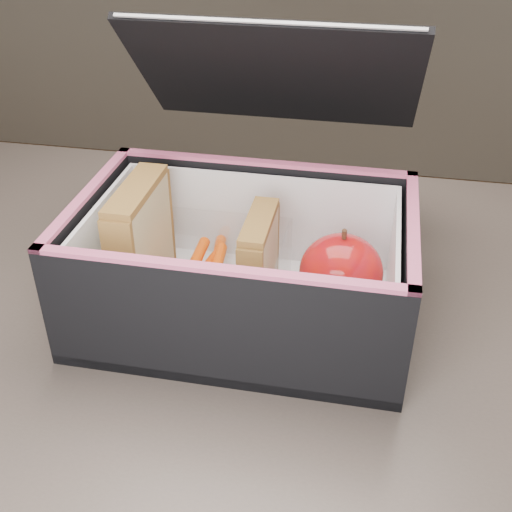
{
  "coord_description": "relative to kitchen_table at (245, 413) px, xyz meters",
  "views": [
    {
      "loc": [
        0.1,
        -0.45,
        1.15
      ],
      "look_at": [
        0.0,
        0.06,
        0.81
      ],
      "focal_mm": 45.0,
      "sensor_mm": 36.0,
      "label": 1
    }
  ],
  "objects": [
    {
      "name": "lunch_bag",
      "position": [
        -0.01,
        0.05,
        0.16
      ],
      "size": [
        0.31,
        0.35,
        0.26
      ],
      "color": "black",
      "rests_on": "kitchen_table"
    },
    {
      "name": "paper_napkin",
      "position": [
        0.09,
        0.05,
        0.11
      ],
      "size": [
        0.1,
        0.1,
        0.01
      ],
      "primitive_type": "cube",
      "rotation": [
        0.0,
        0.0,
        -0.33
      ],
      "color": "white",
      "rests_on": "lunch_bag"
    },
    {
      "name": "carrot_sticks",
      "position": [
        -0.05,
        0.05,
        0.12
      ],
      "size": [
        0.04,
        0.14,
        0.03
      ],
      "color": "#E24600",
      "rests_on": "plastic_tub"
    },
    {
      "name": "sandwich_left",
      "position": [
        -0.11,
        0.05,
        0.16
      ],
      "size": [
        0.03,
        0.1,
        0.12
      ],
      "color": "#CBB780",
      "rests_on": "plastic_tub"
    },
    {
      "name": "kitchen_table",
      "position": [
        0.0,
        0.0,
        0.0
      ],
      "size": [
        1.2,
        0.8,
        0.75
      ],
      "color": "brown",
      "rests_on": "ground"
    },
    {
      "name": "red_apple",
      "position": [
        0.08,
        0.05,
        0.15
      ],
      "size": [
        0.08,
        0.08,
        0.08
      ],
      "rotation": [
        0.0,
        0.0,
        -0.02
      ],
      "color": "maroon",
      "rests_on": "paper_napkin"
    },
    {
      "name": "plastic_tub",
      "position": [
        -0.05,
        0.05,
        0.14
      ],
      "size": [
        0.16,
        0.12,
        0.07
      ],
      "primitive_type": null,
      "color": "white",
      "rests_on": "lunch_bag"
    },
    {
      "name": "sandwich_right",
      "position": [
        0.0,
        0.05,
        0.15
      ],
      "size": [
        0.02,
        0.08,
        0.09
      ],
      "color": "#CBB780",
      "rests_on": "plastic_tub"
    }
  ]
}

